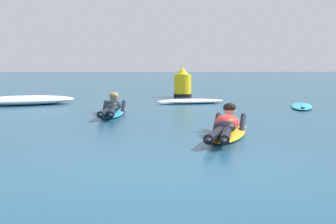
{
  "coord_description": "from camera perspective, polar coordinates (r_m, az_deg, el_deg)",
  "views": [
    {
      "loc": [
        -0.28,
        -5.15,
        1.14
      ],
      "look_at": [
        0.13,
        4.05,
        0.23
      ],
      "focal_mm": 51.45,
      "sensor_mm": 36.0,
      "label": 1
    }
  ],
  "objects": [
    {
      "name": "drifting_surfboard",
      "position": [
        13.34,
        15.57,
        0.68
      ],
      "size": [
        1.17,
        2.35,
        0.16
      ],
      "color": "#2DB2D1",
      "rests_on": "ground"
    },
    {
      "name": "whitewater_front",
      "position": [
        14.24,
        -16.71,
        1.3
      ],
      "size": [
        3.07,
        2.1,
        0.26
      ],
      "color": "white",
      "rests_on": "ground"
    },
    {
      "name": "channel_marker_buoy",
      "position": [
        16.88,
        1.74,
        3.18
      ],
      "size": [
        0.63,
        0.63,
        1.04
      ],
      "color": "yellow",
      "rests_on": "ground"
    },
    {
      "name": "whitewater_mid_right",
      "position": [
        14.1,
        2.69,
        1.26
      ],
      "size": [
        2.08,
        0.89,
        0.14
      ],
      "color": "white",
      "rests_on": "ground"
    },
    {
      "name": "surfer_far",
      "position": [
        10.97,
        -6.68,
        0.36
      ],
      "size": [
        0.57,
        2.68,
        0.53
      ],
      "color": "#2DB2D1",
      "rests_on": "ground"
    },
    {
      "name": "ground_plane",
      "position": [
        15.2,
        -1.46,
        1.34
      ],
      "size": [
        120.0,
        120.0,
        0.0
      ],
      "primitive_type": "plane",
      "color": "navy"
    },
    {
      "name": "surfer_near",
      "position": [
        7.76,
        6.9,
        -1.85
      ],
      "size": [
        1.12,
        2.65,
        0.55
      ],
      "color": "yellow",
      "rests_on": "ground"
    }
  ]
}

